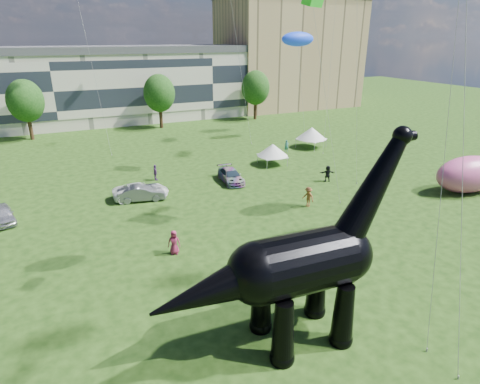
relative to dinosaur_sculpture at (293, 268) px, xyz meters
name	(u,v)px	position (x,y,z in m)	size (l,w,h in m)	color
ground	(270,337)	(-0.88, 0.46, -4.20)	(220.00, 220.00, 0.00)	#16330C
terrace_row	(53,91)	(-8.88, 62.46, 1.80)	(78.00, 11.00, 12.00)	beige
apartment_block	(288,54)	(39.12, 65.46, 6.80)	(28.00, 18.00, 22.00)	tan
tree_mid_left	(25,97)	(-12.88, 53.46, 2.09)	(5.20, 5.20, 9.44)	#382314
tree_mid_right	(159,90)	(7.12, 53.46, 2.09)	(5.20, 5.20, 9.44)	#382314
tree_far_right	(255,85)	(25.12, 53.46, 2.09)	(5.20, 5.20, 9.44)	#382314
dinosaur_sculpture	(293,268)	(0.00, 0.00, 0.00)	(13.61, 3.88, 11.13)	black
car_silver	(2,214)	(-14.59, 22.18, -3.51)	(1.64, 4.09, 1.39)	silver
car_grey	(141,193)	(-2.96, 22.05, -3.46)	(1.57, 4.49, 1.48)	slate
car_white	(141,191)	(-2.87, 22.69, -3.47)	(2.43, 5.28, 1.47)	white
car_dark	(231,176)	(6.86, 23.23, -3.50)	(1.96, 4.81, 1.40)	#595960
gazebo_near	(273,150)	(14.01, 26.92, -2.39)	(3.89, 3.89, 2.58)	silver
gazebo_far	(312,133)	(22.89, 31.67, -2.19)	(5.43, 5.43, 2.87)	silver
inflatable_pink	(469,174)	(27.28, 10.59, -2.36)	(7.39, 3.70, 3.70)	#D55292
visitors	(202,212)	(0.72, 15.19, -3.33)	(47.54, 39.27, 1.89)	gray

